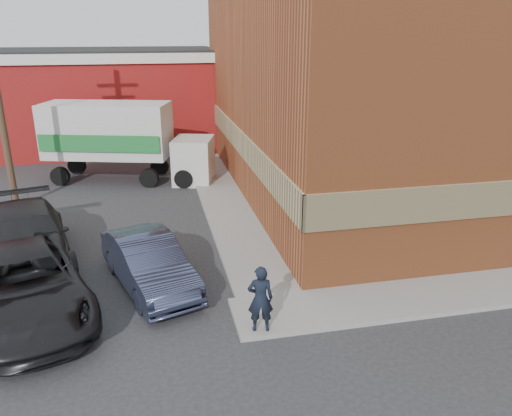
{
  "coord_description": "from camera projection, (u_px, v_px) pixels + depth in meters",
  "views": [
    {
      "loc": [
        -2.19,
        -11.18,
        6.65
      ],
      "look_at": [
        0.89,
        2.97,
        1.45
      ],
      "focal_mm": 35.0,
      "sensor_mm": 36.0,
      "label": 1
    }
  ],
  "objects": [
    {
      "name": "suv_b",
      "position": [
        27.0,
        238.0,
        14.79
      ],
      "size": [
        3.61,
        5.99,
        1.62
      ],
      "primitive_type": "imported",
      "rotation": [
        0.0,
        0.0,
        0.25
      ],
      "color": "black",
      "rests_on": "ground"
    },
    {
      "name": "suv_a",
      "position": [
        24.0,
        285.0,
        12.09
      ],
      "size": [
        4.32,
        6.31,
        1.6
      ],
      "primitive_type": "imported",
      "rotation": [
        0.0,
        0.0,
        0.32
      ],
      "color": "black",
      "rests_on": "ground"
    },
    {
      "name": "sedan",
      "position": [
        149.0,
        263.0,
        13.45
      ],
      "size": [
        2.78,
        4.58,
        1.42
      ],
      "primitive_type": "imported",
      "rotation": [
        0.0,
        0.0,
        0.32
      ],
      "color": "#2D334B",
      "rests_on": "ground"
    },
    {
      "name": "sidewalk_west",
      "position": [
        219.0,
        193.0,
        21.34
      ],
      "size": [
        1.8,
        18.0,
        0.12
      ],
      "primitive_type": "cube",
      "color": "gray",
      "rests_on": "ground"
    },
    {
      "name": "box_truck",
      "position": [
        123.0,
        137.0,
        22.58
      ],
      "size": [
        7.53,
        4.07,
        3.56
      ],
      "rotation": [
        0.0,
        0.0,
        -0.29
      ],
      "color": "silver",
      "rests_on": "ground"
    },
    {
      "name": "warehouse",
      "position": [
        79.0,
        99.0,
        29.21
      ],
      "size": [
        16.3,
        8.3,
        5.6
      ],
      "color": "maroon",
      "rests_on": "ground"
    },
    {
      "name": "brick_building",
      "position": [
        399.0,
        78.0,
        21.36
      ],
      "size": [
        14.25,
        18.25,
        9.36
      ],
      "color": "#A6532B",
      "rests_on": "ground"
    },
    {
      "name": "man",
      "position": [
        260.0,
        299.0,
        11.23
      ],
      "size": [
        0.64,
        0.47,
        1.61
      ],
      "primitive_type": "imported",
      "rotation": [
        0.0,
        0.0,
        2.99
      ],
      "color": "black",
      "rests_on": "sidewalk_south"
    },
    {
      "name": "ground",
      "position": [
        247.0,
        300.0,
        12.97
      ],
      "size": [
        90.0,
        90.0,
        0.0
      ],
      "primitive_type": "plane",
      "color": "#28282B",
      "rests_on": "ground"
    }
  ]
}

